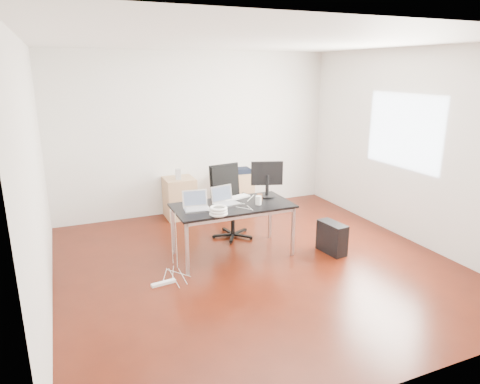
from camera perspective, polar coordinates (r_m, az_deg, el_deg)
name	(u,v)px	position (r m, az deg, el deg)	size (l,w,h in m)	color
room_shell	(260,160)	(5.33, 2.67, 4.26)	(5.00, 5.00, 5.00)	#380F06
desk	(233,208)	(5.79, -1.00, -2.20)	(1.60, 0.80, 0.73)	black
office_chair	(230,198)	(6.51, -1.37, -0.79)	(0.54, 0.56, 1.08)	black
filing_cabinet_left	(180,198)	(7.47, -8.04, -0.75)	(0.50, 0.50, 0.70)	#A27951
filing_cabinet_right	(237,191)	(7.80, -0.43, 0.13)	(0.50, 0.50, 0.70)	#A27951
pc_tower	(332,238)	(6.16, 12.15, -5.98)	(0.20, 0.45, 0.44)	black
wastebasket	(188,208)	(7.58, -6.93, -2.15)	(0.24, 0.24, 0.28)	black
power_strip	(164,283)	(5.33, -10.16, -11.86)	(0.30, 0.06, 0.04)	white
laptop_left	(196,205)	(5.62, -5.84, -1.70)	(0.36, 0.29, 0.23)	silver
laptop_right	(225,200)	(5.81, -2.03, -1.02)	(0.38, 0.32, 0.23)	silver
monitor	(267,177)	(6.10, 3.61, 2.00)	(0.44, 0.26, 0.51)	black
keyboard	(235,198)	(6.05, -0.62, -0.77)	(0.44, 0.14, 0.02)	white
cup_white	(258,200)	(5.77, 2.48, -1.11)	(0.08, 0.08, 0.12)	white
cup_brown	(260,197)	(5.93, 2.63, -0.73)	(0.08, 0.08, 0.10)	brown
cable_coil	(218,211)	(5.37, -2.89, -2.52)	(0.24, 0.24, 0.11)	white
power_adapter	(222,211)	(5.50, -2.41, -2.48)	(0.07, 0.07, 0.03)	white
speaker	(178,174)	(7.28, -8.25, 2.37)	(0.09, 0.08, 0.18)	#9E9E9E
navy_garment	(241,171)	(7.66, 0.14, 2.88)	(0.30, 0.24, 0.09)	black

